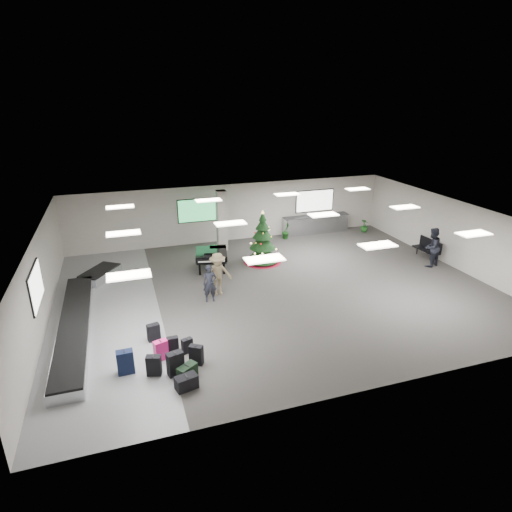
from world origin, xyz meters
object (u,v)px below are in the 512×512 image
object	(u,v)px
service_counter	(316,224)
bench	(428,247)
potted_plant_right	(364,226)
traveler_bench	(432,247)
baggage_carousel	(81,314)
grand_piano	(211,255)
potted_plant_left	(286,231)
pink_suitcase	(161,350)
christmas_tree	(262,245)
traveler_a	(210,283)
traveler_b	(218,274)

from	to	relation	value
service_counter	bench	size ratio (longest dim) A/B	2.59
bench	potted_plant_right	xyz separation A→B (m)	(-0.72, 4.79, -0.16)
traveler_bench	baggage_carousel	bearing A→B (deg)	-16.82
service_counter	grand_piano	size ratio (longest dim) A/B	1.94
bench	potted_plant_right	bearing A→B (deg)	97.28
grand_piano	potted_plant_left	world-z (taller)	grand_piano
potted_plant_right	service_counter	bearing A→B (deg)	165.78
baggage_carousel	grand_piano	distance (m)	6.51
pink_suitcase	grand_piano	size ratio (longest dim) A/B	0.33
baggage_carousel	grand_piano	bearing A→B (deg)	28.91
bench	traveler_bench	bearing A→B (deg)	-124.57
christmas_tree	traveler_a	bearing A→B (deg)	-135.32
potted_plant_right	grand_piano	bearing A→B (deg)	-164.07
service_counter	bench	bearing A→B (deg)	-56.85
potted_plant_left	baggage_carousel	bearing A→B (deg)	-149.68
pink_suitcase	christmas_tree	world-z (taller)	christmas_tree
service_counter	traveler_a	xyz separation A→B (m)	(-7.94, -6.80, 0.22)
pink_suitcase	potted_plant_left	bearing A→B (deg)	31.14
baggage_carousel	traveler_b	distance (m)	5.41
baggage_carousel	potted_plant_right	bearing A→B (deg)	20.90
grand_piano	bench	xyz separation A→B (m)	(10.76, -1.92, -0.19)
grand_piano	potted_plant_right	size ratio (longest dim) A/B	2.67
christmas_tree	grand_piano	xyz separation A→B (m)	(-2.60, -0.14, -0.17)
christmas_tree	potted_plant_right	world-z (taller)	christmas_tree
pink_suitcase	potted_plant_left	size ratio (longest dim) A/B	0.76
traveler_a	traveler_b	size ratio (longest dim) A/B	0.85
grand_piano	baggage_carousel	bearing A→B (deg)	-138.90
baggage_carousel	potted_plant_right	world-z (taller)	potted_plant_right
bench	pink_suitcase	bearing A→B (deg)	-162.37
traveler_b	christmas_tree	bearing A→B (deg)	40.82
traveler_bench	potted_plant_right	distance (m)	5.78
bench	potted_plant_left	bearing A→B (deg)	136.96
grand_piano	potted_plant_right	xyz separation A→B (m)	(10.04, 2.87, -0.36)
christmas_tree	traveler_b	bearing A→B (deg)	-135.98
traveler_a	potted_plant_left	world-z (taller)	traveler_a
baggage_carousel	service_counter	world-z (taller)	service_counter
grand_piano	traveler_a	distance (m)	3.30
service_counter	potted_plant_right	xyz separation A→B (m)	(2.88, -0.73, -0.16)
christmas_tree	traveler_a	distance (m)	4.76
service_counter	traveler_b	bearing A→B (deg)	-139.99
baggage_carousel	potted_plant_left	world-z (taller)	potted_plant_left
grand_piano	traveler_b	bearing A→B (deg)	-84.81
baggage_carousel	traveler_b	bearing A→B (deg)	4.77
pink_suitcase	traveler_a	bearing A→B (deg)	36.96
baggage_carousel	bench	world-z (taller)	bench
traveler_a	potted_plant_left	distance (m)	8.65
christmas_tree	grand_piano	bearing A→B (deg)	-176.98
potted_plant_right	potted_plant_left	bearing A→B (deg)	176.71
baggage_carousel	pink_suitcase	xyz separation A→B (m)	(2.54, -3.56, 0.12)
baggage_carousel	bench	xyz separation A→B (m)	(16.44, 1.21, 0.34)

